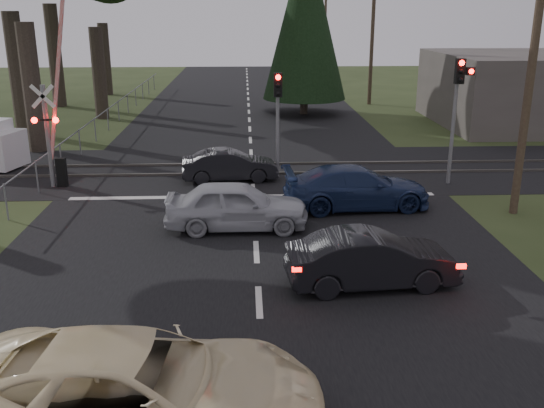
{
  "coord_description": "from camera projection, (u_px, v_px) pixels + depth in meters",
  "views": [
    {
      "loc": [
        -0.26,
        -12.46,
        6.37
      ],
      "look_at": [
        0.44,
        3.26,
        1.3
      ],
      "focal_mm": 40.0,
      "sensor_mm": 36.0,
      "label": 1
    }
  ],
  "objects": [
    {
      "name": "utility_pole_mid",
      "position": [
        372.0,
        35.0,
        41.26
      ],
      "size": [
        1.8,
        0.26,
        9.0
      ],
      "color": "#4C3D2D",
      "rests_on": "ground"
    },
    {
      "name": "cream_coupe",
      "position": [
        136.0,
        392.0,
        9.24
      ],
      "size": [
        6.0,
        3.19,
        1.61
      ],
      "primitive_type": "imported",
      "rotation": [
        0.0,
        0.0,
        1.48
      ],
      "color": "beige",
      "rests_on": "ground"
    },
    {
      "name": "crossing_signal",
      "position": [
        54.0,
        133.0,
        22.18
      ],
      "size": [
        1.62,
        0.38,
        6.96
      ],
      "color": "slate",
      "rests_on": "ground"
    },
    {
      "name": "rail_far",
      "position": [
        252.0,
        164.0,
        25.97
      ],
      "size": [
        120.0,
        0.12,
        0.1
      ],
      "primitive_type": "cube",
      "color": "#59544C",
      "rests_on": "ground"
    },
    {
      "name": "ground",
      "position": [
        259.0,
        302.0,
        13.81
      ],
      "size": [
        120.0,
        120.0,
        0.0
      ],
      "primitive_type": "plane",
      "color": "#2C391A",
      "rests_on": "ground"
    },
    {
      "name": "road",
      "position": [
        253.0,
        183.0,
        23.32
      ],
      "size": [
        14.0,
        100.0,
        0.01
      ],
      "primitive_type": "cube",
      "color": "black",
      "rests_on": "ground"
    },
    {
      "name": "utility_pole_near",
      "position": [
        532.0,
        66.0,
        18.43
      ],
      "size": [
        1.8,
        0.26,
        9.0
      ],
      "color": "#4C3D2D",
      "rests_on": "ground"
    },
    {
      "name": "utility_pole_far",
      "position": [
        325.0,
        26.0,
        65.03
      ],
      "size": [
        1.8,
        0.26,
        9.0
      ],
      "color": "#4C3D2D",
      "rests_on": "ground"
    },
    {
      "name": "dark_hatchback",
      "position": [
        372.0,
        260.0,
        14.45
      ],
      "size": [
        4.18,
        1.8,
        1.34
      ],
      "primitive_type": "imported",
      "rotation": [
        0.0,
        0.0,
        1.67
      ],
      "color": "black",
      "rests_on": "ground"
    },
    {
      "name": "traffic_signal_right",
      "position": [
        458.0,
        97.0,
        22.13
      ],
      "size": [
        0.68,
        0.48,
        4.7
      ],
      "color": "slate",
      "rests_on": "ground"
    },
    {
      "name": "fence_left",
      "position": [
        114.0,
        125.0,
        34.88
      ],
      "size": [
        0.1,
        36.0,
        1.2
      ],
      "primitive_type": null,
      "color": "slate",
      "rests_on": "ground"
    },
    {
      "name": "silver_car",
      "position": [
        237.0,
        206.0,
        18.24
      ],
      "size": [
        4.31,
        1.76,
        1.46
      ],
      "primitive_type": "imported",
      "rotation": [
        0.0,
        0.0,
        1.56
      ],
      "color": "#A6A7AE",
      "rests_on": "ground"
    },
    {
      "name": "traffic_signal_center",
      "position": [
        278.0,
        107.0,
        23.15
      ],
      "size": [
        0.32,
        0.48,
        4.1
      ],
      "color": "slate",
      "rests_on": "ground"
    },
    {
      "name": "dark_car_far",
      "position": [
        230.0,
        166.0,
        23.44
      ],
      "size": [
        3.78,
        1.64,
        1.21
      ],
      "primitive_type": "imported",
      "rotation": [
        0.0,
        0.0,
        1.67
      ],
      "color": "black",
      "rests_on": "ground"
    },
    {
      "name": "blue_sedan",
      "position": [
        356.0,
        187.0,
        20.18
      ],
      "size": [
        5.02,
        2.34,
        1.42
      ],
      "primitive_type": "imported",
      "rotation": [
        0.0,
        0.0,
        1.64
      ],
      "color": "#18264A",
      "rests_on": "ground"
    },
    {
      "name": "rail_near",
      "position": [
        252.0,
        174.0,
        24.45
      ],
      "size": [
        120.0,
        0.12,
        0.1
      ],
      "primitive_type": "cube",
      "color": "#59544C",
      "rests_on": "ground"
    },
    {
      "name": "stop_line",
      "position": [
        253.0,
        196.0,
        21.61
      ],
      "size": [
        13.0,
        0.35,
        0.0
      ],
      "primitive_type": "cube",
      "color": "silver",
      "rests_on": "ground"
    },
    {
      "name": "conifer_tree",
      "position": [
        305.0,
        16.0,
        36.85
      ],
      "size": [
        5.2,
        5.2,
        11.0
      ],
      "color": "#473D33",
      "rests_on": "ground"
    },
    {
      "name": "rail_corridor",
      "position": [
        252.0,
        170.0,
        25.22
      ],
      "size": [
        120.0,
        8.0,
        0.01
      ],
      "primitive_type": "cube",
      "color": "black",
      "rests_on": "ground"
    }
  ]
}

